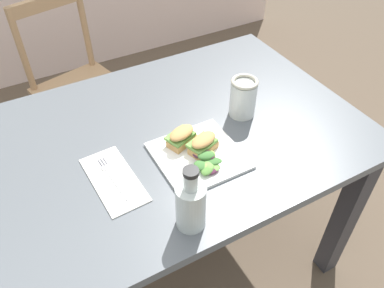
{
  "coord_description": "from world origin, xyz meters",
  "views": [
    {
      "loc": [
        -0.26,
        -0.8,
        1.57
      ],
      "look_at": [
        0.16,
        -0.04,
        0.76
      ],
      "focal_mm": 36.2,
      "sensor_mm": 36.0,
      "label": 1
    }
  ],
  "objects_px": {
    "sandwich_half_back": "(181,136)",
    "bottle_cold_brew": "(191,207)",
    "plate_lunch": "(198,155)",
    "sandwich_half_front": "(203,143)",
    "fork_on_napkin": "(111,175)",
    "dining_table": "(176,158)",
    "chair_wooden_far": "(78,87)",
    "mason_jar_iced_tea": "(243,99)"
  },
  "relations": [
    {
      "from": "sandwich_half_front",
      "to": "mason_jar_iced_tea",
      "type": "bearing_deg",
      "value": 25.95
    },
    {
      "from": "mason_jar_iced_tea",
      "to": "dining_table",
      "type": "bearing_deg",
      "value": 172.61
    },
    {
      "from": "fork_on_napkin",
      "to": "mason_jar_iced_tea",
      "type": "height_order",
      "value": "mason_jar_iced_tea"
    },
    {
      "from": "plate_lunch",
      "to": "sandwich_half_back",
      "type": "distance_m",
      "value": 0.08
    },
    {
      "from": "chair_wooden_far",
      "to": "sandwich_half_back",
      "type": "xyz_separation_m",
      "value": [
        0.12,
        -0.92,
        0.33
      ]
    },
    {
      "from": "fork_on_napkin",
      "to": "bottle_cold_brew",
      "type": "distance_m",
      "value": 0.29
    },
    {
      "from": "sandwich_half_front",
      "to": "mason_jar_iced_tea",
      "type": "height_order",
      "value": "mason_jar_iced_tea"
    },
    {
      "from": "bottle_cold_brew",
      "to": "dining_table",
      "type": "bearing_deg",
      "value": 69.73
    },
    {
      "from": "fork_on_napkin",
      "to": "dining_table",
      "type": "bearing_deg",
      "value": 20.16
    },
    {
      "from": "chair_wooden_far",
      "to": "plate_lunch",
      "type": "relative_size",
      "value": 3.48
    },
    {
      "from": "sandwich_half_front",
      "to": "bottle_cold_brew",
      "type": "xyz_separation_m",
      "value": [
        -0.16,
        -0.21,
        0.03
      ]
    },
    {
      "from": "chair_wooden_far",
      "to": "sandwich_half_front",
      "type": "bearing_deg",
      "value": -80.74
    },
    {
      "from": "sandwich_half_front",
      "to": "bottle_cold_brew",
      "type": "height_order",
      "value": "bottle_cold_brew"
    },
    {
      "from": "sandwich_half_back",
      "to": "fork_on_napkin",
      "type": "bearing_deg",
      "value": -175.98
    },
    {
      "from": "dining_table",
      "to": "chair_wooden_far",
      "type": "distance_m",
      "value": 0.87
    },
    {
      "from": "sandwich_half_front",
      "to": "dining_table",
      "type": "bearing_deg",
      "value": 102.5
    },
    {
      "from": "sandwich_half_front",
      "to": "mason_jar_iced_tea",
      "type": "xyz_separation_m",
      "value": [
        0.21,
        0.1,
        0.02
      ]
    },
    {
      "from": "dining_table",
      "to": "plate_lunch",
      "type": "xyz_separation_m",
      "value": [
        0.01,
        -0.14,
        0.13
      ]
    },
    {
      "from": "sandwich_half_back",
      "to": "bottle_cold_brew",
      "type": "xyz_separation_m",
      "value": [
        -0.11,
        -0.27,
        0.03
      ]
    },
    {
      "from": "dining_table",
      "to": "bottle_cold_brew",
      "type": "bearing_deg",
      "value": -110.27
    },
    {
      "from": "sandwich_half_back",
      "to": "mason_jar_iced_tea",
      "type": "relative_size",
      "value": 0.76
    },
    {
      "from": "chair_wooden_far",
      "to": "bottle_cold_brew",
      "type": "bearing_deg",
      "value": -89.92
    },
    {
      "from": "plate_lunch",
      "to": "sandwich_half_front",
      "type": "relative_size",
      "value": 2.43
    },
    {
      "from": "dining_table",
      "to": "plate_lunch",
      "type": "relative_size",
      "value": 4.9
    },
    {
      "from": "dining_table",
      "to": "sandwich_half_back",
      "type": "xyz_separation_m",
      "value": [
        -0.01,
        -0.08,
        0.17
      ]
    },
    {
      "from": "sandwich_half_back",
      "to": "bottle_cold_brew",
      "type": "relative_size",
      "value": 0.52
    },
    {
      "from": "chair_wooden_far",
      "to": "fork_on_napkin",
      "type": "xyz_separation_m",
      "value": [
        -0.12,
        -0.93,
        0.3
      ]
    },
    {
      "from": "dining_table",
      "to": "sandwich_half_front",
      "type": "bearing_deg",
      "value": -77.5
    },
    {
      "from": "plate_lunch",
      "to": "fork_on_napkin",
      "type": "xyz_separation_m",
      "value": [
        -0.26,
        0.05,
        0.0
      ]
    },
    {
      "from": "bottle_cold_brew",
      "to": "fork_on_napkin",
      "type": "bearing_deg",
      "value": 116.05
    },
    {
      "from": "chair_wooden_far",
      "to": "fork_on_napkin",
      "type": "height_order",
      "value": "chair_wooden_far"
    },
    {
      "from": "sandwich_half_back",
      "to": "fork_on_napkin",
      "type": "height_order",
      "value": "sandwich_half_back"
    },
    {
      "from": "sandwich_half_front",
      "to": "sandwich_half_back",
      "type": "relative_size",
      "value": 1.0
    },
    {
      "from": "chair_wooden_far",
      "to": "sandwich_half_front",
      "type": "distance_m",
      "value": 1.04
    },
    {
      "from": "plate_lunch",
      "to": "sandwich_half_front",
      "type": "bearing_deg",
      "value": 22.56
    },
    {
      "from": "chair_wooden_far",
      "to": "sandwich_half_back",
      "type": "bearing_deg",
      "value": -82.76
    },
    {
      "from": "dining_table",
      "to": "sandwich_half_front",
      "type": "distance_m",
      "value": 0.22
    },
    {
      "from": "sandwich_half_front",
      "to": "mason_jar_iced_tea",
      "type": "distance_m",
      "value": 0.24
    },
    {
      "from": "bottle_cold_brew",
      "to": "sandwich_half_back",
      "type": "bearing_deg",
      "value": 66.96
    },
    {
      "from": "bottle_cold_brew",
      "to": "mason_jar_iced_tea",
      "type": "xyz_separation_m",
      "value": [
        0.37,
        0.31,
        -0.01
      ]
    },
    {
      "from": "sandwich_half_back",
      "to": "mason_jar_iced_tea",
      "type": "xyz_separation_m",
      "value": [
        0.26,
        0.04,
        0.02
      ]
    },
    {
      "from": "chair_wooden_far",
      "to": "mason_jar_iced_tea",
      "type": "relative_size",
      "value": 6.41
    }
  ]
}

